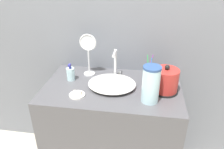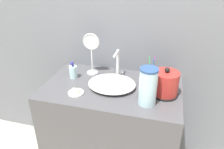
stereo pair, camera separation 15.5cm
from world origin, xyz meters
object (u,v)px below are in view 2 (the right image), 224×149
Objects in this scene: shampoo_bottle at (146,81)px; water_pitcher at (148,86)px; toothbrush_cup at (151,77)px; electric_kettle at (165,84)px; faucet at (118,63)px; vanity_mirror at (92,50)px; lotion_bottle at (73,72)px.

water_pitcher is at bearing -80.25° from shampoo_bottle.
toothbrush_cup is at bearing 78.75° from shampoo_bottle.
electric_kettle is at bearing -50.61° from toothbrush_cup.
faucet is 0.28m from shampoo_bottle.
water_pitcher reaches higher than shampoo_bottle.
toothbrush_cup is 0.29m from water_pitcher.
faucet is 0.67× the size of vanity_mirror.
faucet is 0.41m from electric_kettle.
electric_kettle is 0.71m from lotion_bottle.
vanity_mirror is (-0.59, 0.17, 0.12)m from electric_kettle.
electric_kettle reaches higher than shampoo_bottle.
electric_kettle is 0.18m from water_pitcher.
water_pitcher is at bearing -18.42° from lotion_bottle.
electric_kettle is 1.18× the size of shampoo_bottle.
water_pitcher reaches higher than toothbrush_cup.
electric_kettle is at bearing 52.81° from water_pitcher.
shampoo_bottle is (-0.02, -0.11, 0.02)m from toothbrush_cup.
shampoo_bottle is at bearing -17.64° from vanity_mirror.
vanity_mirror is at bearing 175.47° from toothbrush_cup.
water_pitcher reaches higher than electric_kettle.
toothbrush_cup is 0.60m from lotion_bottle.
toothbrush_cup reaches higher than shampoo_bottle.
vanity_mirror is at bearing 177.14° from faucet.
faucet is at bearing 174.08° from toothbrush_cup.
electric_kettle is at bearing -16.54° from vanity_mirror.
water_pitcher reaches higher than lotion_bottle.
toothbrush_cup is (0.26, -0.03, -0.07)m from faucet.
lotion_bottle is 0.64m from water_pitcher.
shampoo_bottle is at bearing -29.37° from faucet.
faucet is 1.30× the size of shampoo_bottle.
water_pitcher is at bearing -32.92° from vanity_mirror.
electric_kettle is 0.96× the size of toothbrush_cup.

